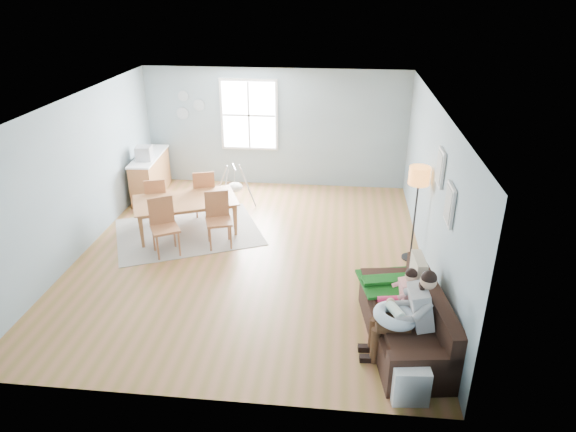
# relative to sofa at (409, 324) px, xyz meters

# --- Properties ---
(room) EXTENTS (8.40, 9.40, 3.90)m
(room) POSITION_rel_sofa_xyz_m (-2.51, 2.19, 2.13)
(room) COLOR olive
(window) EXTENTS (1.32, 0.08, 1.62)m
(window) POSITION_rel_sofa_xyz_m (-3.11, 5.65, 1.36)
(window) COLOR silver
(window) RESTS_ON room
(pictures) EXTENTS (0.05, 1.34, 0.74)m
(pictures) POSITION_rel_sofa_xyz_m (0.46, 1.14, 1.56)
(pictures) COLOR silver
(pictures) RESTS_ON room
(wall_plates) EXTENTS (0.67, 0.02, 0.66)m
(wall_plates) POSITION_rel_sofa_xyz_m (-4.51, 5.66, 1.54)
(wall_plates) COLOR #8698A1
(wall_plates) RESTS_ON room
(sofa) EXTENTS (1.15, 2.14, 0.82)m
(sofa) POSITION_rel_sofa_xyz_m (0.00, 0.00, 0.00)
(sofa) COLOR black
(sofa) RESTS_ON room
(green_throw) EXTENTS (1.08, 0.95, 0.04)m
(green_throw) POSITION_rel_sofa_xyz_m (-0.17, 0.66, 0.23)
(green_throw) COLOR #16611C
(green_throw) RESTS_ON sofa
(beige_pillow) EXTENTS (0.17, 0.50, 0.49)m
(beige_pillow) POSITION_rel_sofa_xyz_m (0.14, 0.56, 0.46)
(beige_pillow) COLOR #BEAF91
(beige_pillow) RESTS_ON sofa
(father) EXTENTS (0.91, 0.43, 1.29)m
(father) POSITION_rel_sofa_xyz_m (-0.09, -0.30, 0.40)
(father) COLOR gray
(father) RESTS_ON sofa
(nursing_pillow) EXTENTS (0.68, 0.66, 0.23)m
(nursing_pillow) POSITION_rel_sofa_xyz_m (-0.24, -0.33, 0.35)
(nursing_pillow) COLOR #A3BACC
(nursing_pillow) RESTS_ON father
(infant) EXTENTS (0.24, 0.37, 0.14)m
(infant) POSITION_rel_sofa_xyz_m (-0.25, -0.29, 0.43)
(infant) COLOR white
(infant) RESTS_ON nursing_pillow
(toddler) EXTENTS (0.54, 0.32, 0.81)m
(toddler) POSITION_rel_sofa_xyz_m (-0.10, 0.18, 0.40)
(toddler) COLOR white
(toddler) RESTS_ON sofa
(floor_lamp) EXTENTS (0.34, 0.34, 1.69)m
(floor_lamp) POSITION_rel_sofa_xyz_m (0.29, 2.34, 1.11)
(floor_lamp) COLOR black
(floor_lamp) RESTS_ON room
(storage_cube) EXTENTS (0.45, 0.41, 0.47)m
(storage_cube) POSITION_rel_sofa_xyz_m (-0.11, -1.00, -0.06)
(storage_cube) COLOR white
(storage_cube) RESTS_ON room
(rug) EXTENTS (3.24, 2.93, 0.01)m
(rug) POSITION_rel_sofa_xyz_m (-3.87, 2.92, -0.29)
(rug) COLOR #A4A096
(rug) RESTS_ON room
(dining_table) EXTENTS (2.17, 1.72, 0.67)m
(dining_table) POSITION_rel_sofa_xyz_m (-3.87, 2.92, 0.04)
(dining_table) COLOR brown
(dining_table) RESTS_ON rug
(chair_sw) EXTENTS (0.63, 0.63, 1.02)m
(chair_sw) POSITION_rel_sofa_xyz_m (-4.04, 2.13, 0.29)
(chair_sw) COLOR brown
(chair_sw) RESTS_ON rug
(chair_se) EXTENTS (0.58, 0.58, 1.00)m
(chair_se) POSITION_rel_sofa_xyz_m (-3.16, 2.53, 0.29)
(chair_se) COLOR brown
(chair_se) RESTS_ON rug
(chair_nw) EXTENTS (0.53, 0.53, 0.94)m
(chair_nw) POSITION_rel_sofa_xyz_m (-4.59, 3.31, 0.24)
(chair_nw) COLOR brown
(chair_nw) RESTS_ON rug
(chair_ne) EXTENTS (0.56, 0.56, 0.99)m
(chair_ne) POSITION_rel_sofa_xyz_m (-3.72, 3.71, 0.28)
(chair_ne) COLOR brown
(chair_ne) RESTS_ON rug
(counter) EXTENTS (0.60, 1.70, 0.93)m
(counter) POSITION_rel_sofa_xyz_m (-5.21, 4.69, 0.18)
(counter) COLOR brown
(counter) RESTS_ON room
(monitor) EXTENTS (0.35, 0.34, 0.30)m
(monitor) POSITION_rel_sofa_xyz_m (-5.17, 4.38, 0.79)
(monitor) COLOR #B2B3B7
(monitor) RESTS_ON counter
(baby_swing) EXTENTS (1.02, 1.03, 0.82)m
(baby_swing) POSITION_rel_sofa_xyz_m (-3.25, 4.47, 0.08)
(baby_swing) COLOR #B2B3B7
(baby_swing) RESTS_ON room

